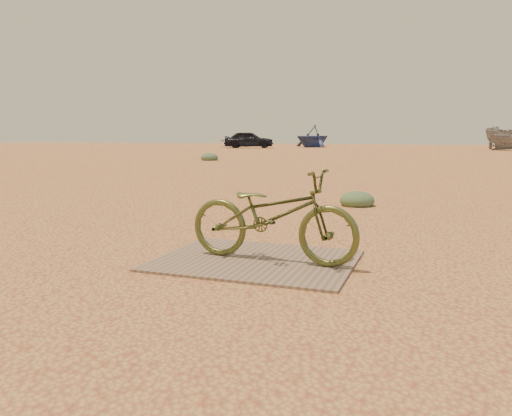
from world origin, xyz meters
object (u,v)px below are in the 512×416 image
(plywood_board, at_px, (256,260))
(bicycle, at_px, (272,215))
(boat_near_left, at_px, (233,141))
(car, at_px, (249,140))
(boat_far_left, at_px, (313,136))

(plywood_board, relative_size, bicycle, 1.12)
(bicycle, bearing_deg, boat_near_left, 26.31)
(plywood_board, xyz_separation_m, car, (-13.93, 36.91, 0.71))
(bicycle, bearing_deg, boat_far_left, 16.41)
(car, xyz_separation_m, boat_near_left, (-3.23, 4.22, -0.16))
(plywood_board, bearing_deg, boat_far_left, 102.74)
(plywood_board, relative_size, car, 0.39)
(bicycle, height_order, boat_far_left, boat_far_left)
(bicycle, xyz_separation_m, car, (-14.08, 36.91, 0.31))
(bicycle, bearing_deg, plywood_board, 91.70)
(plywood_board, distance_m, bicycle, 0.43)
(car, bearing_deg, boat_near_left, 23.08)
(bicycle, distance_m, car, 39.51)
(boat_near_left, bearing_deg, boat_far_left, -8.55)
(boat_near_left, bearing_deg, car, -62.83)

